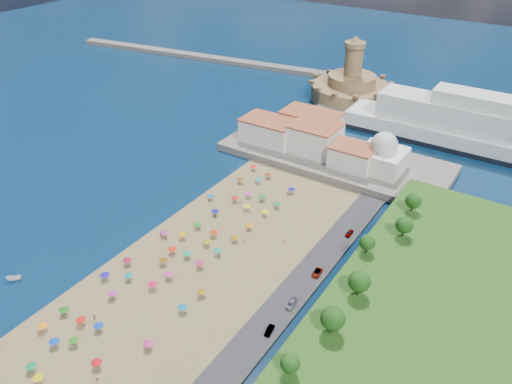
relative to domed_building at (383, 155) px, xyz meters
The scene contains 12 objects.
ground 77.60m from the domed_building, 112.91° to the right, with size 700.00×700.00×0.00m, color #071938.
terrace 21.44m from the domed_building, behind, with size 90.00×36.00×3.00m, color #59544C.
jetty 56.51m from the domed_building, 138.62° to the left, with size 18.00×70.00×2.40m, color #59544C.
breakwater 162.43m from the domed_building, 149.64° to the left, with size 200.00×7.00×2.60m, color #59544C.
waterfront_buildings 33.17m from the domed_building, behind, with size 57.00×29.00×11.00m.
domed_building is the anchor object (origin of this frame).
fortress 79.11m from the domed_building, 122.08° to the left, with size 40.00×40.00×32.40m.
cruise_ship 56.04m from the domed_building, 50.86° to the left, with size 132.37×20.43×28.88m.
beach_parasols 87.99m from the domed_building, 110.78° to the right, with size 30.09×117.96×2.20m.
beachgoers 81.03m from the domed_building, 112.79° to the right, with size 38.87×99.45×1.87m.
parked_cars 77.76m from the domed_building, 85.55° to the right, with size 2.39×76.10×1.37m.
hillside_trees 79.96m from the domed_building, 76.20° to the right, with size 12.17×110.96×7.36m.
Camera 1 is at (80.06, -91.98, 94.14)m, focal length 35.00 mm.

